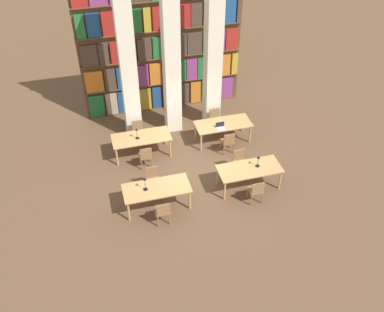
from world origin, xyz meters
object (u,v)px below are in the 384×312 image
pillar_right (213,51)px  chair_3 (240,161)px  chair_2 (256,190)px  reading_table_3 (223,125)px  desk_lamp_0 (145,182)px  reading_table_2 (141,139)px  pillar_center (171,56)px  reading_table_1 (249,170)px  chair_7 (215,119)px  desk_lamp_1 (258,160)px  chair_5 (138,132)px  chair_4 (146,156)px  chair_6 (228,142)px  laptop (221,127)px  reading_table_0 (157,190)px  desk_lamp_2 (137,132)px  chair_0 (163,211)px  pillar_left (127,62)px  chair_1 (153,179)px

pillar_right → chair_3: (0.01, -3.19, -2.51)m
chair_2 → reading_table_3: 3.34m
desk_lamp_0 → reading_table_2: (0.33, 2.66, -0.40)m
pillar_center → reading_table_2: size_ratio=2.94×
reading_table_1 → chair_7: bearing=91.1°
desk_lamp_1 → chair_5: bearing=135.4°
pillar_center → chair_4: bearing=-124.8°
chair_2 → chair_6: (-0.02, 2.60, 0.00)m
pillar_right → chair_4: bearing=-145.0°
chair_4 → chair_6: 2.97m
chair_3 → chair_4: bearing=-20.3°
reading_table_2 → laptop: laptop is taller
reading_table_0 → desk_lamp_2: bearing=93.0°
reading_table_0 → chair_3: 3.12m
reading_table_3 → desk_lamp_2: bearing=-178.6°
pillar_center → reading_table_1: (1.58, -3.92, -2.31)m
reading_table_1 → desk_lamp_1: (0.28, 0.04, 0.36)m
chair_0 → reading_table_3: size_ratio=0.44×
pillar_left → desk_lamp_1: 5.52m
chair_5 → chair_6: (2.97, -1.44, 0.00)m
desk_lamp_2 → reading_table_3: size_ratio=0.21×
pillar_center → chair_1: bearing=-113.6°
pillar_left → chair_0: pillar_left is taller
chair_5 → chair_6: 3.30m
desk_lamp_0 → reading_table_2: desk_lamp_0 is taller
pillar_center → reading_table_2: bearing=-137.1°
chair_2 → laptop: size_ratio=2.80×
chair_6 → desk_lamp_2: bearing=168.1°
laptop → reading_table_2: bearing=175.5°
pillar_center → desk_lamp_1: bearing=-64.4°
pillar_center → chair_2: bearing=-71.7°
laptop → reading_table_1: bearing=-85.1°
chair_6 → pillar_left: bearing=145.9°
chair_4 → chair_2: bearing=-40.7°
chair_1 → chair_7: same height
pillar_center → chair_5: pillar_center is taller
chair_3 → desk_lamp_1: desk_lamp_1 is taller
reading_table_0 → reading_table_1: 3.04m
desk_lamp_2 → chair_4: bearing=-77.9°
reading_table_0 → chair_7: 4.55m
chair_4 → chair_0: bearing=-89.8°
chair_4 → desk_lamp_2: bearing=102.1°
chair_2 → chair_5: bearing=126.5°
pillar_right → chair_0: size_ratio=6.69×
chair_6 → pillar_right: bearing=89.7°
pillar_right → pillar_left: bearing=180.0°
laptop → desk_lamp_0: bearing=-142.5°
chair_3 → chair_6: (-0.02, 1.13, 0.00)m
chair_4 → desk_lamp_2: (-0.15, 0.68, 0.57)m
pillar_left → reading_table_2: 2.68m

